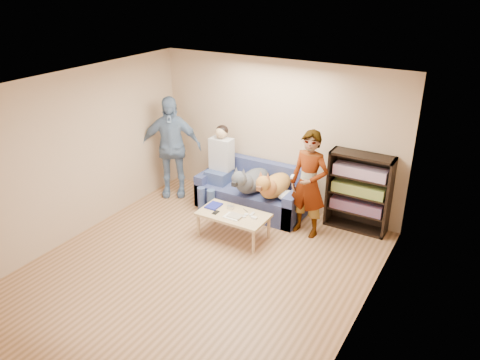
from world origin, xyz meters
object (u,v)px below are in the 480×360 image
Objects in this scene: person_standing_left at (171,147)px; coffee_table at (233,216)px; bookshelf at (359,190)px; person_standing_right at (309,184)px; dog_tan at (273,185)px; person_seated at (219,164)px; notebook_blue at (214,206)px; sofa at (253,194)px; camera_silver at (231,207)px; dog_gray at (251,181)px.

person_standing_left is 1.72× the size of coffee_table.
bookshelf is (3.39, 0.48, -0.27)m from person_standing_left.
coffee_table is (-0.95, -0.71, -0.49)m from person_standing_right.
bookshelf is (1.32, 0.43, 0.05)m from dog_tan.
person_seated is 1.34× the size of coffee_table.
person_standing_left is 1.67m from notebook_blue.
notebook_blue is (-1.35, -0.66, -0.43)m from person_standing_right.
person_standing_right reaches higher than notebook_blue.
sofa is at bearing 11.26° from person_seated.
camera_silver is 0.08× the size of bookshelf.
person_standing_right reaches higher than dog_tan.
dog_gray is (0.71, -0.10, -0.14)m from person_seated.
camera_silver is at bearing 14.04° from notebook_blue.
notebook_blue is 0.20× the size of bookshelf.
sofa is at bearing 171.97° from person_standing_right.
person_standing_right is 1.17× the size of person_seated.
camera_silver is at bearing -84.36° from sofa.
notebook_blue is at bearing -130.16° from dog_tan.
person_seated is at bearing 132.91° from coffee_table.
dog_tan is (-0.68, 0.13, -0.23)m from person_standing_right.
coffee_table is at bearing -78.52° from sofa.
notebook_blue is (1.40, -0.74, -0.51)m from person_standing_left.
person_standing_right is at bearing 36.88° from coffee_table.
coffee_table is (0.21, -1.04, 0.09)m from sofa.
bookshelf is (2.44, 0.36, -0.09)m from person_seated.
person_standing_right is 1.81m from person_seated.
person_standing_right is 0.73m from dog_tan.
coffee_table is (0.12, -0.12, -0.07)m from camera_silver.
dog_tan is at bearing -3.38° from person_seated.
person_standing_right is 15.69× the size of camera_silver.
person_standing_right is 1.28m from coffee_table.
person_standing_left is 2.05m from coffee_table.
sofa is 1.64× the size of dog_tan.
dog_tan is at bearing 49.84° from notebook_blue.
sofa is (-1.16, 0.33, -0.58)m from person_standing_right.
person_seated is at bearing 176.62° from dog_tan.
person_seated reaches higher than dog_tan.
dog_tan reaches higher than camera_silver.
bookshelf reaches higher than notebook_blue.
camera_silver is 0.09× the size of dog_gray.
person_standing_right is 1.29m from camera_silver.
person_standing_right reaches higher than person_seated.
person_standing_left is at bearing -178.39° from dog_tan.
bookshelf is (1.71, 1.15, 0.23)m from camera_silver.
coffee_table is at bearing -54.23° from person_standing_left.
person_standing_left is at bearing -171.05° from sofa.
camera_silver is 0.18m from coffee_table.
person_standing_left is 7.29× the size of notebook_blue.
person_standing_right is 1.38× the size of dog_gray.
camera_silver is 1.12m from person_seated.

